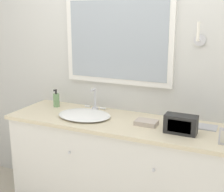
{
  "coord_description": "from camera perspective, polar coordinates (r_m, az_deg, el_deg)",
  "views": [
    {
      "loc": [
        0.9,
        -1.88,
        1.71
      ],
      "look_at": [
        -0.1,
        0.31,
        1.08
      ],
      "focal_mm": 50.0,
      "sensor_mm": 36.0,
      "label": 1
    }
  ],
  "objects": [
    {
      "name": "soap_bottle",
      "position": [
        2.93,
        -10.15,
        -0.68
      ],
      "size": [
        0.06,
        0.06,
        0.17
      ],
      "color": "#709966",
      "rests_on": "vanity_counter"
    },
    {
      "name": "appliance_box",
      "position": [
        2.3,
        12.46,
        -5.07
      ],
      "size": [
        0.23,
        0.11,
        0.13
      ],
      "color": "black",
      "rests_on": "vanity_counter"
    },
    {
      "name": "wall_back",
      "position": [
        2.69,
        4.73,
        5.36
      ],
      "size": [
        8.0,
        0.18,
        2.55
      ],
      "color": "silver",
      "rests_on": "ground_plane"
    },
    {
      "name": "metal_tray",
      "position": [
        2.47,
        16.66,
        -5.43
      ],
      "size": [
        0.17,
        0.13,
        0.01
      ],
      "color": "#ADADB2",
      "rests_on": "vanity_counter"
    },
    {
      "name": "hand_towel_near_sink",
      "position": [
        2.44,
        6.31,
        -4.84
      ],
      "size": [
        0.17,
        0.12,
        0.04
      ],
      "color": "#B7A899",
      "rests_on": "vanity_counter"
    },
    {
      "name": "vanity_counter",
      "position": [
        2.68,
        2.07,
        -13.61
      ],
      "size": [
        1.96,
        0.58,
        0.88
      ],
      "color": "silver",
      "rests_on": "ground_plane"
    },
    {
      "name": "sink_basin",
      "position": [
        2.62,
        -4.99,
        -3.37
      ],
      "size": [
        0.45,
        0.4,
        0.21
      ],
      "color": "white",
      "rests_on": "vanity_counter"
    }
  ]
}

